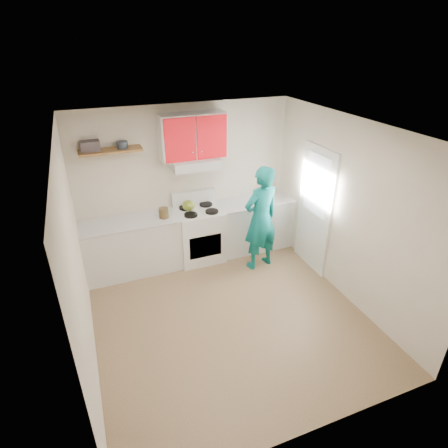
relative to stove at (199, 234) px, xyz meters
name	(u,v)px	position (x,y,z in m)	size (l,w,h in m)	color
floor	(228,314)	(-0.10, -1.57, -0.46)	(3.80, 3.80, 0.00)	brown
ceiling	(230,130)	(-0.10, -1.57, 2.14)	(3.60, 3.80, 0.04)	white
back_wall	(186,183)	(-0.10, 0.32, 0.84)	(3.60, 0.04, 2.60)	beige
front_wall	(315,338)	(-0.10, -3.47, 0.84)	(3.60, 0.04, 2.60)	beige
left_wall	(77,264)	(-1.90, -1.57, 0.84)	(0.04, 3.80, 2.60)	beige
right_wall	(347,212)	(1.70, -1.57, 0.84)	(0.04, 3.80, 2.60)	beige
door	(315,210)	(1.68, -0.88, 0.56)	(0.05, 0.85, 2.05)	white
door_glass	(317,185)	(1.65, -0.88, 0.99)	(0.01, 0.55, 0.95)	white
counter_left	(132,247)	(-1.14, 0.02, -0.01)	(1.52, 0.60, 0.90)	silver
counter_right	(253,224)	(1.04, 0.02, -0.01)	(1.32, 0.60, 0.90)	silver
stove	(199,234)	(0.00, 0.00, 0.00)	(0.76, 0.65, 0.92)	white
range_hood	(195,164)	(0.00, 0.10, 1.24)	(0.76, 0.44, 0.15)	silver
upper_cabinets	(193,136)	(0.00, 0.16, 1.66)	(1.02, 0.33, 0.70)	red
shelf	(111,151)	(-1.25, 0.18, 1.56)	(0.90, 0.30, 0.04)	brown
books	(90,146)	(-1.52, 0.21, 1.65)	(0.27, 0.20, 0.14)	#443C40
tin	(122,145)	(-1.08, 0.18, 1.63)	(0.17, 0.17, 0.10)	#333D4C
kettle	(189,206)	(-0.15, 0.06, 0.55)	(0.20, 0.20, 0.17)	olive
crock	(164,214)	(-0.60, -0.06, 0.53)	(0.15, 0.15, 0.18)	#4D3C21
cutting_board	(252,202)	(0.98, 0.00, 0.45)	(0.27, 0.20, 0.02)	olive
silicone_mat	(272,198)	(1.40, 0.05, 0.44)	(0.31, 0.26, 0.01)	#B21512
person	(261,219)	(0.85, -0.60, 0.42)	(0.64, 0.42, 1.77)	#0C7270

